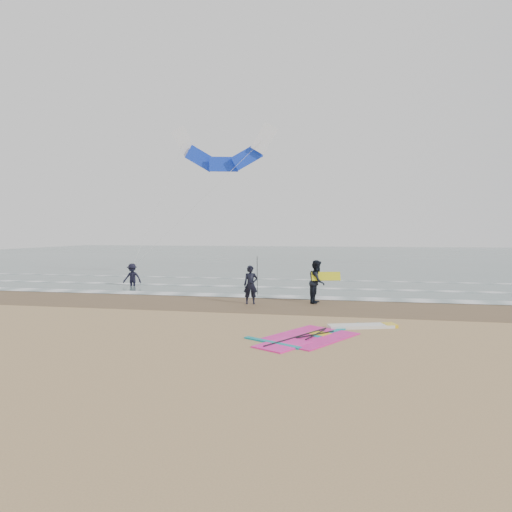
% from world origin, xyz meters
% --- Properties ---
extents(ground, '(120.00, 120.00, 0.00)m').
position_xyz_m(ground, '(0.00, 0.00, 0.00)').
color(ground, tan).
rests_on(ground, ground).
extents(sea_water, '(120.00, 80.00, 0.02)m').
position_xyz_m(sea_water, '(0.00, 48.00, 0.01)').
color(sea_water, '#47605E').
rests_on(sea_water, ground).
extents(wet_sand_band, '(120.00, 5.00, 0.01)m').
position_xyz_m(wet_sand_band, '(0.00, 6.00, 0.00)').
color(wet_sand_band, brown).
rests_on(wet_sand_band, ground).
extents(foam_waterline, '(120.00, 9.15, 0.02)m').
position_xyz_m(foam_waterline, '(0.00, 10.44, 0.03)').
color(foam_waterline, white).
rests_on(foam_waterline, ground).
extents(windsurf_rig, '(4.74, 4.49, 0.11)m').
position_xyz_m(windsurf_rig, '(2.24, 0.35, 0.03)').
color(windsurf_rig, white).
rests_on(windsurf_rig, ground).
extents(person_standing, '(0.72, 0.57, 1.73)m').
position_xyz_m(person_standing, '(-1.32, 5.88, 0.86)').
color(person_standing, black).
rests_on(person_standing, ground).
extents(person_walking, '(0.85, 1.03, 1.95)m').
position_xyz_m(person_walking, '(1.57, 6.74, 0.97)').
color(person_walking, black).
rests_on(person_walking, ground).
extents(person_wading, '(1.15, 0.72, 1.71)m').
position_xyz_m(person_wading, '(-9.56, 10.98, 0.85)').
color(person_wading, black).
rests_on(person_wading, ground).
extents(held_pole, '(0.17, 0.86, 1.82)m').
position_xyz_m(held_pole, '(-1.02, 5.88, 1.27)').
color(held_pole, black).
rests_on(held_pole, ground).
extents(carried_kiteboard, '(1.30, 0.51, 0.39)m').
position_xyz_m(carried_kiteboard, '(1.97, 6.64, 1.23)').
color(carried_kiteboard, yellow).
rests_on(carried_kiteboard, ground).
extents(surf_kite, '(8.03, 4.76, 9.20)m').
position_xyz_m(surf_kite, '(-5.15, 15.39, 8.47)').
color(surf_kite, white).
rests_on(surf_kite, ground).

